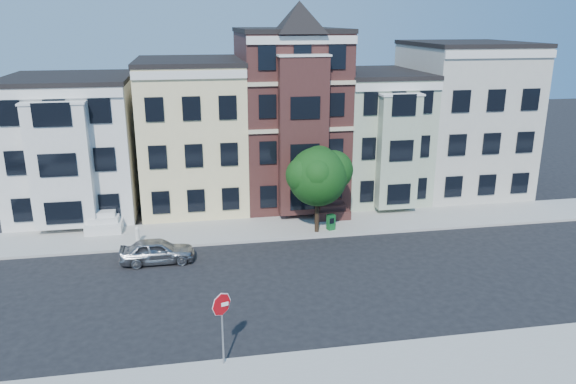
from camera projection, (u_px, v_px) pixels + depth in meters
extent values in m
plane|color=black|center=(340.00, 282.00, 28.76)|extent=(120.00, 120.00, 0.00)
cube|color=#9E9B93|center=(307.00, 226.00, 36.26)|extent=(60.00, 4.00, 0.15)
cube|color=#9E9B93|center=(396.00, 373.00, 21.21)|extent=(60.00, 4.00, 0.15)
cube|color=silver|center=(75.00, 147.00, 38.52)|extent=(8.00, 9.00, 9.00)
cube|color=beige|center=(192.00, 135.00, 39.73)|extent=(7.00, 9.00, 10.00)
cube|color=#3E1E1B|center=(289.00, 118.00, 40.62)|extent=(7.00, 9.00, 12.00)
cube|color=#A1B093|center=(374.00, 136.00, 42.16)|extent=(6.00, 9.00, 9.00)
cube|color=beige|center=(462.00, 120.00, 43.05)|extent=(8.00, 9.00, 11.00)
imported|color=gray|center=(157.00, 251.00, 30.86)|extent=(4.05, 1.66, 1.38)
cube|color=#115924|center=(331.00, 222.00, 35.35)|extent=(0.54, 0.51, 0.99)
cylinder|color=silver|center=(138.00, 236.00, 33.32)|extent=(0.34, 0.34, 0.78)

